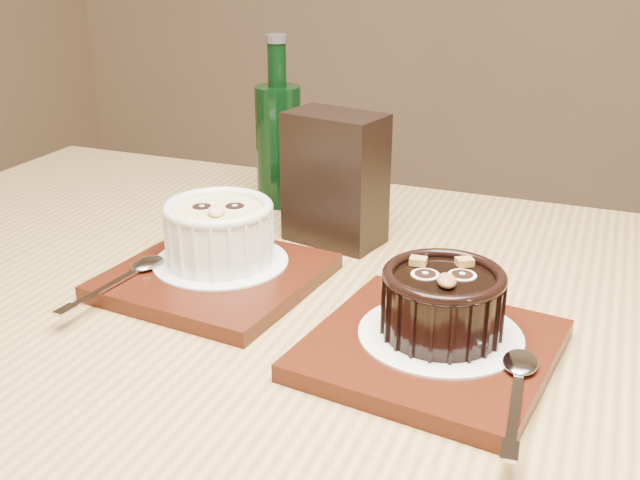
# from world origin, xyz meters

# --- Properties ---
(table) EXTENTS (1.25, 0.87, 0.75)m
(table) POSITION_xyz_m (-0.01, -0.04, 0.66)
(table) COLOR #9D7B44
(table) RESTS_ON ground
(tray_left) EXTENTS (0.21, 0.21, 0.01)m
(tray_left) POSITION_xyz_m (-0.15, 0.01, 0.76)
(tray_left) COLOR #42160B
(tray_left) RESTS_ON table
(doily_left) EXTENTS (0.13, 0.13, 0.00)m
(doily_left) POSITION_xyz_m (-0.16, 0.03, 0.77)
(doily_left) COLOR white
(doily_left) RESTS_ON tray_left
(ramekin_white) EXTENTS (0.10, 0.10, 0.06)m
(ramekin_white) POSITION_xyz_m (-0.16, 0.03, 0.80)
(ramekin_white) COLOR white
(ramekin_white) RESTS_ON doily_left
(spoon_left) EXTENTS (0.05, 0.14, 0.01)m
(spoon_left) POSITION_xyz_m (-0.22, -0.04, 0.77)
(spoon_left) COLOR silver
(spoon_left) RESTS_ON tray_left
(tray_right) EXTENTS (0.21, 0.21, 0.01)m
(tray_right) POSITION_xyz_m (0.07, -0.06, 0.76)
(tray_right) COLOR #42160B
(tray_right) RESTS_ON table
(doily_right) EXTENTS (0.13, 0.13, 0.00)m
(doily_right) POSITION_xyz_m (0.07, -0.05, 0.77)
(doily_right) COLOR white
(doily_right) RESTS_ON tray_right
(ramekin_dark) EXTENTS (0.10, 0.10, 0.06)m
(ramekin_dark) POSITION_xyz_m (0.07, -0.05, 0.80)
(ramekin_dark) COLOR black
(ramekin_dark) RESTS_ON doily_right
(spoon_right) EXTENTS (0.03, 0.13, 0.01)m
(spoon_right) POSITION_xyz_m (0.13, -0.11, 0.77)
(spoon_right) COLOR silver
(spoon_right) RESTS_ON tray_right
(condiment_stand) EXTENTS (0.11, 0.09, 0.14)m
(condiment_stand) POSITION_xyz_m (-0.08, 0.15, 0.82)
(condiment_stand) COLOR black
(condiment_stand) RESTS_ON table
(green_bottle) EXTENTS (0.05, 0.05, 0.20)m
(green_bottle) POSITION_xyz_m (-0.18, 0.25, 0.83)
(green_bottle) COLOR black
(green_bottle) RESTS_ON table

